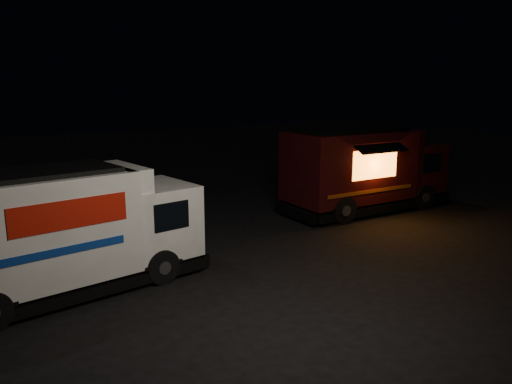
{
  "coord_description": "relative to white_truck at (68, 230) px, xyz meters",
  "views": [
    {
      "loc": [
        -7.46,
        -10.36,
        4.7
      ],
      "look_at": [
        0.34,
        2.0,
        1.53
      ],
      "focal_mm": 35.0,
      "sensor_mm": 36.0,
      "label": 1
    }
  ],
  "objects": [
    {
      "name": "ground",
      "position": [
        5.27,
        -1.12,
        -1.45
      ],
      "size": [
        80.0,
        80.0,
        0.0
      ],
      "primitive_type": "plane",
      "color": "black",
      "rests_on": "ground"
    },
    {
      "name": "white_truck",
      "position": [
        0.0,
        0.0,
        0.0
      ],
      "size": [
        6.64,
        3.04,
        2.9
      ],
      "primitive_type": null,
      "rotation": [
        0.0,
        0.0,
        0.14
      ],
      "color": "white",
      "rests_on": "ground"
    },
    {
      "name": "red_truck",
      "position": [
        11.28,
        2.01,
        0.12
      ],
      "size": [
        6.83,
        2.65,
        3.15
      ],
      "primitive_type": null,
      "rotation": [
        0.0,
        0.0,
        -0.02
      ],
      "color": "#350910",
      "rests_on": "ground"
    }
  ]
}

